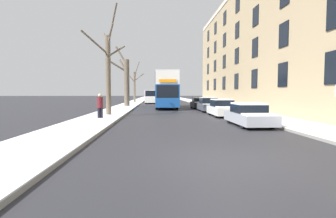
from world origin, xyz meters
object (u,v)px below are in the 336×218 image
parked_car_0 (249,115)px  parked_car_3 (200,103)px  parked_car_2 (209,105)px  oncoming_van (151,96)px  pedestrian_left_sidewalk (100,106)px  bare_tree_left_2 (135,85)px  double_decker_bus (166,88)px  parked_car_1 (222,108)px  bare_tree_left_0 (108,69)px  bare_tree_left_1 (126,80)px

parked_car_0 → parked_car_3: (0.00, 16.87, 0.01)m
parked_car_2 → oncoming_van: oncoming_van is taller
parked_car_2 → pedestrian_left_sidewalk: (-9.23, -8.03, 0.35)m
bare_tree_left_2 → pedestrian_left_sidewalk: bare_tree_left_2 is taller
parked_car_0 → pedestrian_left_sidewalk: size_ratio=2.32×
pedestrian_left_sidewalk → parked_car_3: bearing=-146.7°
double_decker_bus → parked_car_1: size_ratio=2.45×
pedestrian_left_sidewalk → double_decker_bus: bearing=-131.9°
oncoming_van → bare_tree_left_0: bearing=-96.6°
bare_tree_left_2 → bare_tree_left_0: bearing=-90.0°
bare_tree_left_2 → double_decker_bus: (5.06, -15.82, -0.79)m
bare_tree_left_2 → parked_car_0: 34.83m
parked_car_1 → parked_car_3: (0.00, 10.73, -0.02)m
parked_car_1 → bare_tree_left_0: bearing=178.4°
bare_tree_left_1 → parked_car_1: size_ratio=1.95×
bare_tree_left_0 → parked_car_3: 14.28m
bare_tree_left_0 → bare_tree_left_1: 14.18m
bare_tree_left_0 → double_decker_bus: size_ratio=0.84×
parked_car_1 → parked_car_0: bearing=-90.0°
bare_tree_left_0 → parked_car_2: (9.17, 5.13, -3.14)m
double_decker_bus → parked_car_1: (4.12, -11.53, -1.82)m
parked_car_2 → pedestrian_left_sidewalk: size_ratio=2.15×
double_decker_bus → parked_car_2: bearing=-56.2°
bare_tree_left_2 → parked_car_2: bearing=-67.3°
bare_tree_left_1 → double_decker_bus: bearing=-29.0°
oncoming_van → parked_car_2: bearing=-72.8°
double_decker_bus → bare_tree_left_1: bearing=151.0°
bare_tree_left_0 → parked_car_3: bearing=48.8°
parked_car_3 → pedestrian_left_sidewalk: bearing=-124.6°
double_decker_bus → parked_car_0: bearing=-76.9°
oncoming_van → double_decker_bus: bearing=-81.4°
parked_car_2 → pedestrian_left_sidewalk: pedestrian_left_sidewalk is taller
parked_car_1 → bare_tree_left_1: bearing=123.0°
bare_tree_left_2 → oncoming_van: size_ratio=1.41×
parked_car_3 → bare_tree_left_0: bearing=-131.2°
parked_car_0 → parked_car_3: 16.87m
bare_tree_left_1 → pedestrian_left_sidewalk: size_ratio=4.40×
bare_tree_left_1 → parked_car_1: (9.36, -14.43, -2.97)m
bare_tree_left_0 → bare_tree_left_2: 27.10m
bare_tree_left_0 → pedestrian_left_sidewalk: (-0.06, -2.90, -2.79)m
parked_car_1 → pedestrian_left_sidewalk: bearing=-164.0°
bare_tree_left_1 → parked_car_2: size_ratio=2.05×
double_decker_bus → parked_car_3: size_ratio=2.55×
double_decker_bus → parked_car_0: double_decker_bus is taller
bare_tree_left_1 → bare_tree_left_0: bearing=-89.2°
parked_car_1 → pedestrian_left_sidewalk: pedestrian_left_sidewalk is taller
bare_tree_left_2 → parked_car_1: bearing=-71.4°
bare_tree_left_0 → bare_tree_left_1: size_ratio=1.06×
parked_car_3 → pedestrian_left_sidewalk: (-9.23, -13.38, 0.39)m
bare_tree_left_0 → parked_car_1: bearing=-1.6°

